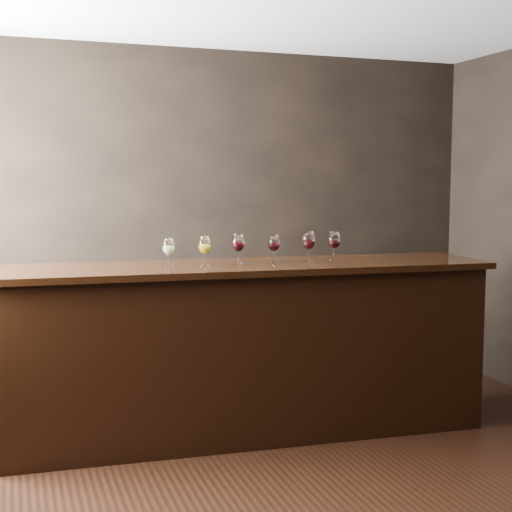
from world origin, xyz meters
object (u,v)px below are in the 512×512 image
object	(u,v)px
glass_white	(169,247)
glass_amber	(204,246)
bar_counter	(246,352)
glass_red_b	(274,243)
glass_red_c	(309,241)
glass_red_d	(334,241)
back_bar_shelf	(118,336)
glass_red_a	(238,243)

from	to	relation	value
glass_white	glass_amber	size ratio (longest dim) A/B	0.96
bar_counter	glass_red_b	xyz separation A→B (m)	(0.21, 0.01, 0.74)
glass_red_b	glass_red_c	size ratio (longest dim) A/B	0.90
glass_red_c	glass_red_d	world-z (taller)	glass_red_c
back_bar_shelf	glass_red_d	bearing A→B (deg)	-36.99
glass_white	glass_red_d	size ratio (longest dim) A/B	0.92
glass_red_a	glass_red_d	distance (m)	0.70
glass_white	glass_amber	bearing A→B (deg)	-7.18
bar_counter	glass_red_b	size ratio (longest dim) A/B	16.51
bar_counter	glass_amber	size ratio (longest dim) A/B	16.48
back_bar_shelf	glass_red_b	distance (m)	1.60
back_bar_shelf	glass_red_d	world-z (taller)	glass_red_d
glass_red_a	glass_red_c	xyz separation A→B (m)	(0.48, -0.07, 0.01)
back_bar_shelf	glass_red_a	distance (m)	1.46
glass_amber	glass_red_b	size ratio (longest dim) A/B	1.00
bar_counter	glass_white	size ratio (longest dim) A/B	17.20
glass_red_a	glass_red_d	bearing A→B (deg)	-1.76
glass_red_a	glass_red_b	xyz separation A→B (m)	(0.25, -0.03, -0.00)
glass_amber	glass_red_b	world-z (taller)	same
bar_counter	glass_red_a	bearing A→B (deg)	145.92
glass_red_b	glass_red_c	bearing A→B (deg)	-10.12
glass_white	glass_red_b	distance (m)	0.73
glass_white	glass_red_b	bearing A→B (deg)	-1.15
bar_counter	glass_white	distance (m)	0.90
glass_amber	glass_red_b	xyz separation A→B (m)	(0.49, 0.01, -0.00)
back_bar_shelf	glass_white	bearing A→B (deg)	-79.17
bar_counter	glass_red_d	bearing A→B (deg)	5.08
bar_counter	glass_red_c	distance (m)	0.87
bar_counter	glass_red_d	world-z (taller)	glass_red_d
glass_red_c	glass_amber	bearing A→B (deg)	177.84
glass_red_c	glass_red_b	bearing A→B (deg)	169.88
glass_white	glass_red_c	xyz separation A→B (m)	(0.96, -0.06, 0.02)
bar_counter	back_bar_shelf	world-z (taller)	bar_counter
bar_counter	glass_white	bearing A→B (deg)	-178.00
back_bar_shelf	glass_white	distance (m)	1.31
back_bar_shelf	glass_amber	size ratio (longest dim) A/B	14.37
glass_red_a	glass_red_c	world-z (taller)	glass_red_c
back_bar_shelf	glass_red_c	world-z (taller)	glass_red_c
back_bar_shelf	glass_white	size ratio (longest dim) A/B	15.00
bar_counter	back_bar_shelf	distance (m)	1.27
glass_white	glass_amber	xyz separation A→B (m)	(0.23, -0.03, 0.01)
back_bar_shelf	glass_red_d	distance (m)	1.90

